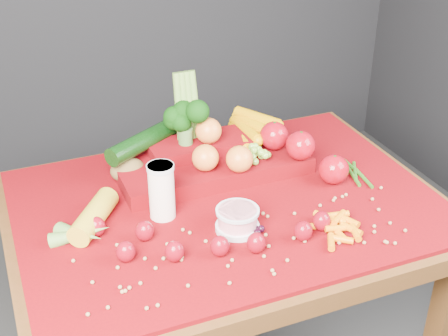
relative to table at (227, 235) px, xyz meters
name	(u,v)px	position (x,y,z in m)	size (l,w,h in m)	color
table	(227,235)	(0.00, 0.00, 0.00)	(1.10, 0.80, 0.75)	#3D260D
red_cloth	(227,203)	(0.00, 0.00, 0.10)	(1.05, 0.75, 0.01)	#670307
milk_glass	(162,189)	(-0.17, 0.00, 0.18)	(0.07, 0.07, 0.14)	white
yogurt_bowl	(237,219)	(-0.02, -0.12, 0.14)	(0.11, 0.11, 0.06)	silver
strawberry_scatter	(200,232)	(-0.12, -0.14, 0.13)	(0.54, 0.28, 0.05)	maroon
dark_grape_cluster	(251,230)	(0.00, -0.16, 0.12)	(0.06, 0.05, 0.03)	black
soybean_scatter	(260,243)	(0.00, -0.20, 0.11)	(0.84, 0.24, 0.01)	#A67747
corn_ear	(84,229)	(-0.37, -0.01, 0.13)	(0.25, 0.27, 0.06)	gold
potato	(128,170)	(-0.21, 0.20, 0.14)	(0.10, 0.07, 0.07)	brown
baby_carrot_pile	(333,227)	(0.18, -0.22, 0.12)	(0.17, 0.17, 0.03)	orange
green_bean_pile	(356,173)	(0.38, -0.01, 0.11)	(0.14, 0.12, 0.01)	#265D15
produce_mound	(221,152)	(0.05, 0.15, 0.17)	(0.61, 0.39, 0.27)	#670307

